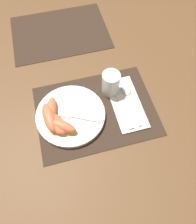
{
  "coord_description": "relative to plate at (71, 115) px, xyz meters",
  "views": [
    {
      "loc": [
        -0.09,
        -0.38,
        0.69
      ],
      "look_at": [
        0.0,
        -0.02,
        0.02
      ],
      "focal_mm": 35.0,
      "sensor_mm": 36.0,
      "label": 1
    }
  ],
  "objects": [
    {
      "name": "citrus_wedge_1",
      "position": [
        -0.07,
        -0.01,
        0.03
      ],
      "size": [
        0.06,
        0.12,
        0.04
      ],
      "color": "#F7C656",
      "rests_on": "plate"
    },
    {
      "name": "juice_glass",
      "position": [
        0.17,
        0.07,
        0.03
      ],
      "size": [
        0.07,
        0.07,
        0.09
      ],
      "color": "silver",
      "rests_on": "placemat"
    },
    {
      "name": "ground_plane",
      "position": [
        0.09,
        -0.0,
        -0.01
      ],
      "size": [
        3.0,
        3.0,
        0.0
      ],
      "primitive_type": "plane",
      "color": "brown"
    },
    {
      "name": "citrus_wedge_3",
      "position": [
        -0.04,
        -0.05,
        0.02
      ],
      "size": [
        0.11,
        0.1,
        0.04
      ],
      "color": "#F7C656",
      "rests_on": "plate"
    },
    {
      "name": "plate",
      "position": [
        0.0,
        0.0,
        0.0
      ],
      "size": [
        0.24,
        0.24,
        0.02
      ],
      "color": "white",
      "rests_on": "placemat"
    },
    {
      "name": "napkin",
      "position": [
        0.21,
        -0.0,
        -0.01
      ],
      "size": [
        0.1,
        0.23,
        0.0
      ],
      "color": "white",
      "rests_on": "placemat"
    },
    {
      "name": "placemat_far",
      "position": [
        0.04,
        0.43,
        -0.01
      ],
      "size": [
        0.42,
        0.31,
        0.0
      ],
      "color": "#38281E",
      "rests_on": "ground_plane"
    },
    {
      "name": "fork",
      "position": [
        0.01,
        -0.01,
        0.01
      ],
      "size": [
        0.18,
        0.1,
        0.0
      ],
      "color": "silver",
      "rests_on": "plate"
    },
    {
      "name": "citrus_wedge_0",
      "position": [
        -0.06,
        0.01,
        0.02
      ],
      "size": [
        0.07,
        0.13,
        0.03
      ],
      "color": "#F7C656",
      "rests_on": "plate"
    },
    {
      "name": "spoon",
      "position": [
        0.22,
        0.03,
        -0.0
      ],
      "size": [
        0.03,
        0.2,
        0.01
      ],
      "color": "silver",
      "rests_on": "napkin"
    },
    {
      "name": "knife",
      "position": [
        0.19,
        -0.01,
        -0.0
      ],
      "size": [
        0.02,
        0.21,
        0.01
      ],
      "color": "silver",
      "rests_on": "napkin"
    },
    {
      "name": "citrus_wedge_2",
      "position": [
        -0.05,
        -0.03,
        0.02
      ],
      "size": [
        0.1,
        0.12,
        0.03
      ],
      "color": "#F7C656",
      "rests_on": "plate"
    },
    {
      "name": "placemat",
      "position": [
        0.09,
        -0.0,
        -0.01
      ],
      "size": [
        0.42,
        0.31,
        0.0
      ],
      "color": "#38281E",
      "rests_on": "ground_plane"
    }
  ]
}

